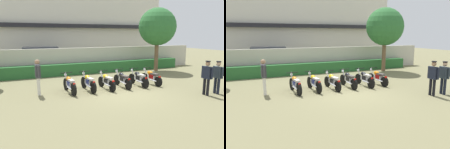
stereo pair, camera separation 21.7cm
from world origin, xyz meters
TOP-DOWN VIEW (x-y plane):
  - ground at (0.00, 0.00)m, footprint 60.00×60.00m
  - building at (0.00, 15.01)m, footprint 21.36×6.50m
  - compound_wall at (0.00, 6.87)m, footprint 20.29×0.30m
  - hedge_row at (0.00, 6.17)m, footprint 16.23×0.70m
  - parked_car at (-2.62, 9.45)m, footprint 4.67×2.46m
  - tree_far_side at (5.50, 5.06)m, footprint 2.89×2.89m
  - motorcycle_in_row_0 at (-2.42, 1.28)m, footprint 0.60×1.86m
  - motorcycle_in_row_1 at (-1.44, 1.29)m, footprint 0.60×1.87m
  - motorcycle_in_row_2 at (-0.47, 1.20)m, footprint 0.60×1.83m
  - motorcycle_in_row_3 at (0.49, 1.23)m, footprint 0.60×1.88m
  - motorcycle_in_row_4 at (1.45, 1.14)m, footprint 0.60×1.90m
  - motorcycle_in_row_5 at (2.33, 1.15)m, footprint 0.60×1.81m
  - inspector_person at (-3.84, 1.56)m, footprint 0.23×0.69m
  - officer_0 at (3.41, -1.81)m, footprint 0.23×0.66m
  - officer_1 at (4.08, -1.85)m, footprint 0.27×0.65m

SIDE VIEW (x-z plane):
  - ground at x=0.00m, z-range 0.00..0.00m
  - hedge_row at x=0.00m, z-range 0.00..0.80m
  - motorcycle_in_row_5 at x=2.33m, z-range -0.03..0.91m
  - motorcycle_in_row_2 at x=-0.47m, z-range -0.03..0.92m
  - motorcycle_in_row_4 at x=1.45m, z-range -0.03..0.92m
  - motorcycle_in_row_3 at x=0.49m, z-range -0.03..0.93m
  - motorcycle_in_row_1 at x=-1.44m, z-range -0.03..0.94m
  - motorcycle_in_row_0 at x=-2.42m, z-range -0.03..0.94m
  - compound_wall at x=0.00m, z-range 0.00..1.87m
  - parked_car at x=-2.62m, z-range -0.01..1.88m
  - officer_1 at x=4.08m, z-range 0.14..1.74m
  - officer_0 at x=3.41m, z-range 0.15..1.80m
  - inspector_person at x=-3.84m, z-range 0.16..1.87m
  - tree_far_side at x=5.50m, z-range 0.99..5.89m
  - building at x=0.00m, z-range 0.00..6.98m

